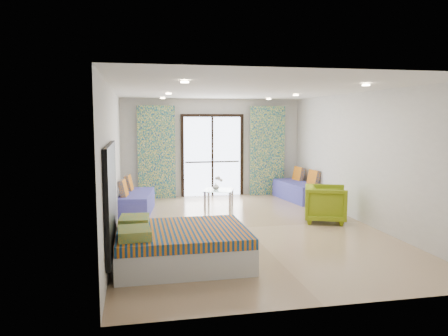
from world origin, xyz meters
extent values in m
cube|color=black|center=(0.00, 3.71, 2.24)|extent=(1.76, 0.08, 0.08)
cube|color=black|center=(-0.84, 3.71, 1.10)|extent=(0.08, 0.08, 2.20)
cube|color=black|center=(0.84, 3.71, 1.10)|extent=(0.08, 0.08, 2.20)
cube|color=black|center=(0.00, 3.71, 1.10)|extent=(0.05, 0.06, 2.20)
cube|color=#595451|center=(0.00, 3.73, 0.95)|extent=(1.52, 0.03, 0.04)
cube|color=silver|center=(-1.55, 3.57, 1.25)|extent=(1.00, 0.10, 2.50)
cube|color=silver|center=(1.55, 3.57, 1.25)|extent=(1.00, 0.10, 2.50)
cylinder|color=#FFE0B2|center=(-1.40, -2.00, 2.67)|extent=(0.12, 0.12, 0.02)
cylinder|color=#FFE0B2|center=(1.40, -2.00, 2.67)|extent=(0.12, 0.12, 0.02)
cylinder|color=#FFE0B2|center=(-1.40, 1.00, 2.67)|extent=(0.12, 0.12, 0.02)
cylinder|color=#FFE0B2|center=(1.40, 1.00, 2.67)|extent=(0.12, 0.12, 0.02)
cylinder|color=#FFE0B2|center=(-1.40, 3.00, 2.67)|extent=(0.12, 0.12, 0.02)
cylinder|color=#FFE0B2|center=(1.40, 3.00, 2.67)|extent=(0.12, 0.12, 0.02)
cube|color=black|center=(-2.46, -1.92, 1.05)|extent=(0.06, 2.10, 1.50)
cube|color=silver|center=(-2.47, -0.67, 1.05)|extent=(0.02, 0.10, 0.10)
cube|color=silver|center=(-1.45, -1.92, 0.19)|extent=(1.93, 1.54, 0.39)
cube|color=navy|center=(-1.45, -1.92, 0.46)|extent=(1.91, 1.57, 0.14)
cube|color=#1D856C|center=(-2.14, -2.28, 0.60)|extent=(0.46, 0.55, 0.14)
cube|color=#1D856C|center=(-2.14, -1.55, 0.60)|extent=(0.47, 0.56, 0.14)
cube|color=#4748AA|center=(-2.10, 1.80, 0.19)|extent=(0.88, 1.76, 0.37)
cube|color=#4748AA|center=(-2.10, 1.80, 0.42)|extent=(0.86, 1.72, 0.09)
cube|color=navy|center=(-2.39, 1.44, 0.64)|extent=(0.24, 0.44, 0.39)
cube|color=navy|center=(-2.28, 2.22, 0.64)|extent=(0.24, 0.44, 0.39)
cube|color=#4748AA|center=(2.10, 2.58, 0.19)|extent=(0.89, 1.78, 0.38)
cube|color=#4748AA|center=(2.10, 2.58, 0.43)|extent=(0.87, 1.74, 0.09)
cube|color=navy|center=(2.39, 2.21, 0.64)|extent=(0.25, 0.45, 0.39)
cube|color=navy|center=(2.28, 3.00, 0.64)|extent=(0.25, 0.45, 0.39)
cylinder|color=silver|center=(-0.52, 1.79, 0.22)|extent=(0.07, 0.07, 0.44)
cylinder|color=silver|center=(0.04, 1.61, 0.22)|extent=(0.07, 0.07, 0.44)
cylinder|color=silver|center=(-0.34, 2.36, 0.22)|extent=(0.07, 0.07, 0.44)
cylinder|color=silver|center=(0.23, 2.17, 0.22)|extent=(0.07, 0.07, 0.44)
cube|color=#8CA59E|center=(-0.15, 1.98, 0.44)|extent=(0.86, 0.86, 0.02)
sphere|color=white|center=(-0.10, 1.96, 0.68)|extent=(0.08, 0.08, 0.08)
sphere|color=white|center=(-0.13, 2.03, 0.70)|extent=(0.08, 0.08, 0.08)
sphere|color=white|center=(-0.20, 2.00, 0.72)|extent=(0.08, 0.08, 0.08)
sphere|color=white|center=(-0.16, 1.93, 0.75)|extent=(0.08, 0.08, 0.08)
imported|color=white|center=(-0.22, 1.98, 0.53)|extent=(0.21, 0.21, 0.16)
imported|color=#819913|center=(1.78, 0.14, 0.42)|extent=(1.01, 1.04, 0.84)
camera|label=1|loc=(-2.10, -8.24, 2.16)|focal=35.00mm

